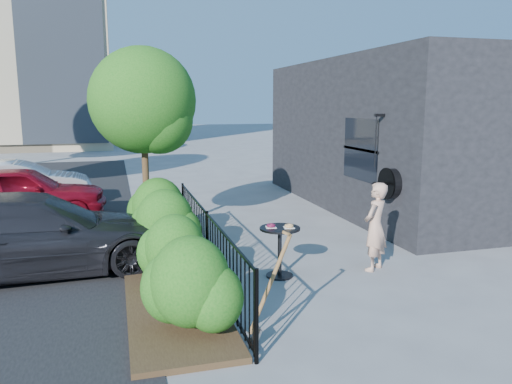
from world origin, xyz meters
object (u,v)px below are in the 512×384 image
object	(u,v)px
cafe_table	(280,243)
woman	(375,227)
patio_tree	(146,107)
shovel	(267,295)
car_silver	(19,183)
car_red	(20,193)
car_darkgrey	(34,234)

from	to	relation	value
cafe_table	woman	bearing A→B (deg)	-3.61
cafe_table	woman	distance (m)	1.69
patio_tree	shovel	bearing A→B (deg)	-79.64
woman	car_silver	distance (m)	10.25
car_red	shovel	bearing A→B (deg)	-154.38
patio_tree	car_red	bearing A→B (deg)	140.61
cafe_table	car_red	bearing A→B (deg)	130.85
car_red	car_silver	world-z (taller)	car_red
woman	shovel	world-z (taller)	woman
car_silver	car_darkgrey	bearing A→B (deg)	-171.88
patio_tree	car_darkgrey	world-z (taller)	patio_tree
shovel	car_darkgrey	world-z (taller)	shovel
car_silver	car_darkgrey	world-z (taller)	car_darkgrey
car_red	car_darkgrey	xyz separation A→B (m)	(0.90, -4.27, -0.00)
patio_tree	car_silver	size ratio (longest dim) A/B	1.02
shovel	patio_tree	bearing A→B (deg)	100.36
car_red	car_darkgrey	bearing A→B (deg)	-169.21
cafe_table	shovel	xyz separation A→B (m)	(-0.89, -2.21, 0.04)
patio_tree	car_darkgrey	xyz separation A→B (m)	(-2.04, -1.86, -2.08)
patio_tree	woman	size ratio (longest dim) A/B	2.58
shovel	car_darkgrey	distance (m)	4.62
patio_tree	car_red	size ratio (longest dim) A/B	0.99
woman	car_darkgrey	distance (m)	5.76
shovel	car_silver	bearing A→B (deg)	113.77
cafe_table	car_red	world-z (taller)	car_red
shovel	car_silver	size ratio (longest dim) A/B	0.37
car_darkgrey	car_red	bearing A→B (deg)	7.07
cafe_table	shovel	bearing A→B (deg)	-112.03
car_darkgrey	cafe_table	bearing A→B (deg)	-113.18
car_red	cafe_table	bearing A→B (deg)	-140.29
patio_tree	cafe_table	xyz separation A→B (m)	(1.87, -3.15, -2.18)
car_red	patio_tree	bearing A→B (deg)	-130.53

